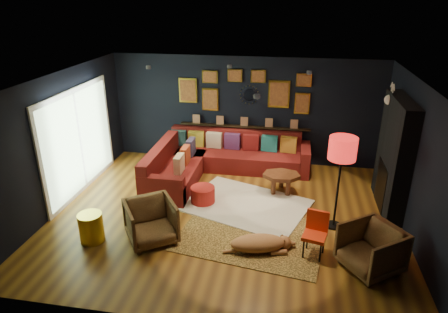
% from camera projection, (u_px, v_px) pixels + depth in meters
% --- Properties ---
extents(floor, '(6.50, 6.50, 0.00)m').
position_uv_depth(floor, '(226.00, 215.00, 7.69)').
color(floor, '#8F5D1D').
rests_on(floor, ground).
extents(room_walls, '(6.50, 6.50, 6.50)m').
position_uv_depth(room_walls, '(226.00, 137.00, 7.08)').
color(room_walls, black).
rests_on(room_walls, ground).
extents(sectional, '(3.41, 2.69, 0.86)m').
position_uv_depth(sectional, '(213.00, 161.00, 9.31)').
color(sectional, maroon).
rests_on(sectional, ground).
extents(ledge, '(3.20, 0.12, 0.04)m').
position_uv_depth(ledge, '(244.00, 126.00, 9.77)').
color(ledge, black).
rests_on(ledge, room_walls).
extents(gallery_wall, '(3.15, 0.04, 1.02)m').
position_uv_depth(gallery_wall, '(245.00, 90.00, 9.46)').
color(gallery_wall, gold).
rests_on(gallery_wall, room_walls).
extents(sunburst_mirror, '(0.47, 0.16, 0.47)m').
position_uv_depth(sunburst_mirror, '(249.00, 95.00, 9.49)').
color(sunburst_mirror, silver).
rests_on(sunburst_mirror, room_walls).
extents(fireplace, '(0.31, 1.60, 2.20)m').
position_uv_depth(fireplace, '(393.00, 159.00, 7.62)').
color(fireplace, black).
rests_on(fireplace, ground).
extents(deer_head, '(0.50, 0.28, 0.45)m').
position_uv_depth(deer_head, '(399.00, 100.00, 7.67)').
color(deer_head, white).
rests_on(deer_head, fireplace).
extents(sliding_door, '(0.06, 2.80, 2.20)m').
position_uv_depth(sliding_door, '(79.00, 141.00, 8.32)').
color(sliding_door, white).
rests_on(sliding_door, ground).
extents(ceiling_spots, '(3.30, 2.50, 0.06)m').
position_uv_depth(ceiling_spots, '(233.00, 74.00, 7.43)').
color(ceiling_spots, black).
rests_on(ceiling_spots, room_walls).
extents(shag_rug, '(2.75, 2.37, 0.03)m').
position_uv_depth(shag_rug, '(246.00, 205.00, 8.02)').
color(shag_rug, silver).
rests_on(shag_rug, ground).
extents(leopard_rug, '(2.71, 2.13, 0.01)m').
position_uv_depth(leopard_rug, '(251.00, 236.00, 7.03)').
color(leopard_rug, gold).
rests_on(leopard_rug, ground).
extents(coffee_table, '(0.84, 0.65, 0.41)m').
position_uv_depth(coffee_table, '(281.00, 177.00, 8.42)').
color(coffee_table, brown).
rests_on(coffee_table, shag_rug).
extents(pouf, '(0.49, 0.49, 0.32)m').
position_uv_depth(pouf, '(203.00, 194.00, 8.06)').
color(pouf, '#A71F1B').
rests_on(pouf, shag_rug).
extents(armchair_left, '(1.07, 1.05, 0.81)m').
position_uv_depth(armchair_left, '(151.00, 220.00, 6.76)').
color(armchair_left, '#AA773F').
rests_on(armchair_left, ground).
extents(armchair_right, '(1.05, 1.06, 0.81)m').
position_uv_depth(armchair_right, '(371.00, 247.00, 6.05)').
color(armchair_right, '#AA773F').
rests_on(armchair_right, ground).
extents(gold_stool, '(0.41, 0.41, 0.52)m').
position_uv_depth(gold_stool, '(91.00, 227.00, 6.82)').
color(gold_stool, gold).
rests_on(gold_stool, ground).
extents(orange_chair, '(0.43, 0.43, 0.76)m').
position_uv_depth(orange_chair, '(316.00, 230.00, 6.40)').
color(orange_chair, black).
rests_on(orange_chair, ground).
extents(floor_lamp, '(0.48, 0.48, 1.74)m').
position_uv_depth(floor_lamp, '(342.00, 152.00, 6.76)').
color(floor_lamp, black).
rests_on(floor_lamp, ground).
extents(dog, '(1.35, 0.89, 0.39)m').
position_uv_depth(dog, '(258.00, 240.00, 6.55)').
color(dog, '#B47749').
rests_on(dog, leopard_rug).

